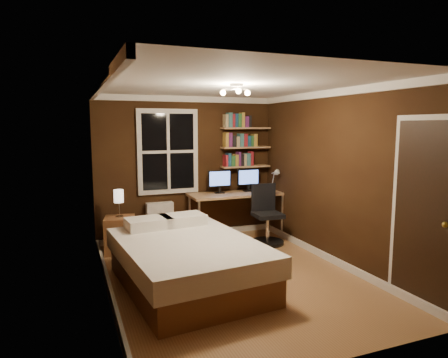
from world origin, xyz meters
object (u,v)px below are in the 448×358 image
object	(u,v)px
bed	(187,262)
desk	(236,196)
office_chair	(267,221)
monitor_left	(220,182)
nightstand	(120,235)
desk_lamp	(275,180)
radiator	(160,222)
monitor_right	(248,180)
bedside_lamp	(119,203)

from	to	relation	value
bed	desk	distance (m)	2.37
desk	office_chair	size ratio (longest dim) A/B	1.68
monitor_left	office_chair	distance (m)	1.08
nightstand	desk_lamp	bearing A→B (deg)	10.15
radiator	monitor_right	distance (m)	1.75
monitor_left	nightstand	bearing A→B (deg)	-172.50
nightstand	monitor_left	size ratio (longest dim) A/B	1.33
nightstand	radiator	xyz separation A→B (m)	(0.72, 0.37, 0.06)
bed	monitor_right	distance (m)	2.66
monitor_left	monitor_right	bearing A→B (deg)	0.00
monitor_right	monitor_left	bearing A→B (deg)	180.00
monitor_left	radiator	bearing A→B (deg)	172.79
monitor_right	nightstand	bearing A→B (deg)	-174.29
bedside_lamp	monitor_right	world-z (taller)	monitor_right
monitor_right	desk_lamp	world-z (taller)	desk_lamp
radiator	monitor_left	bearing A→B (deg)	-7.21
bedside_lamp	radiator	world-z (taller)	bedside_lamp
bedside_lamp	radiator	distance (m)	0.92
radiator	desk	bearing A→B (deg)	-9.24
bed	monitor_right	world-z (taller)	monitor_right
bed	radiator	distance (m)	2.05
radiator	desk	world-z (taller)	desk
bed	nightstand	xyz separation A→B (m)	(-0.61, 1.68, -0.03)
nightstand	desk	bearing A→B (deg)	14.67
nightstand	radiator	bearing A→B (deg)	37.47
desk	monitor_right	xyz separation A→B (m)	(0.27, 0.08, 0.27)
bed	office_chair	distance (m)	2.20
nightstand	radiator	size ratio (longest dim) A/B	0.83
desk_lamp	bedside_lamp	bearing A→B (deg)	179.60
nightstand	radiator	distance (m)	0.81
nightstand	desk_lamp	distance (m)	2.84
desk	monitor_left	xyz separation A→B (m)	(-0.29, 0.08, 0.27)
bed	bedside_lamp	size ratio (longest dim) A/B	5.27
bedside_lamp	desk_lamp	world-z (taller)	desk_lamp
desk_lamp	monitor_right	bearing A→B (deg)	148.51
bed	monitor_left	bearing A→B (deg)	53.07
nightstand	office_chair	distance (m)	2.43
monitor_right	desk_lamp	size ratio (longest dim) A/B	0.97
desk_lamp	radiator	bearing A→B (deg)	169.21
monitor_right	desk_lamp	bearing A→B (deg)	-31.49
desk_lamp	desk	bearing A→B (deg)	166.25
bed	nightstand	bearing A→B (deg)	104.44
desk	office_chair	distance (m)	0.73
desk	monitor_right	distance (m)	0.39
radiator	office_chair	bearing A→B (deg)	-24.34
desk	desk_lamp	xyz separation A→B (m)	(0.68, -0.17, 0.28)
desk	monitor_right	bearing A→B (deg)	17.23
monitor_right	bed	bearing A→B (deg)	-131.99
monitor_right	office_chair	size ratio (longest dim) A/B	0.43
desk	desk_lamp	world-z (taller)	desk_lamp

